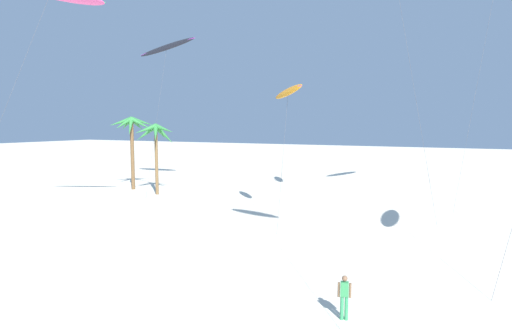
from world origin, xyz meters
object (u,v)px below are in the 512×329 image
object	(u,v)px
palm_tree_0	(132,130)
palm_tree_1	(156,135)
person_far_watcher	(344,295)
flying_kite_1	(167,47)
flying_kite_6	(288,92)

from	to	relation	value
palm_tree_0	palm_tree_1	size ratio (longest dim) A/B	1.10
palm_tree_1	person_far_watcher	size ratio (longest dim) A/B	4.34
palm_tree_1	person_far_watcher	xyz separation A→B (m)	(24.68, -18.90, -5.28)
person_far_watcher	flying_kite_1	bearing A→B (deg)	138.41
flying_kite_6	person_far_watcher	bearing A→B (deg)	-60.62
person_far_watcher	palm_tree_0	bearing A→B (deg)	145.16
palm_tree_0	flying_kite_6	distance (m)	22.19
flying_kite_1	person_far_watcher	world-z (taller)	flying_kite_1
palm_tree_0	flying_kite_1	world-z (taller)	flying_kite_1
palm_tree_0	flying_kite_6	size ratio (longest dim) A/B	0.78
palm_tree_0	palm_tree_1	world-z (taller)	palm_tree_0
palm_tree_1	person_far_watcher	bearing A→B (deg)	-37.45
palm_tree_1	flying_kite_1	world-z (taller)	flying_kite_1
flying_kite_1	palm_tree_1	bearing A→B (deg)	-65.22
palm_tree_0	palm_tree_1	distance (m)	4.89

